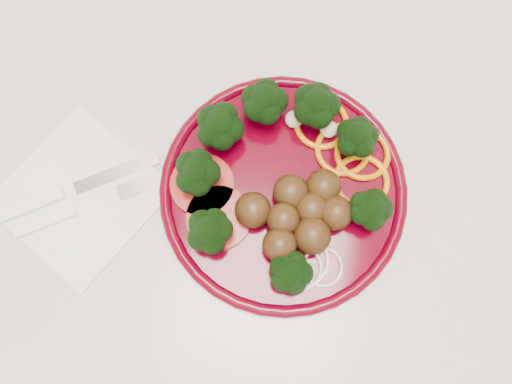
% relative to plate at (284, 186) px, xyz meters
% --- Properties ---
extents(counter, '(2.40, 0.60, 0.90)m').
position_rel_plate_xyz_m(counter, '(0.14, 0.01, -0.47)').
color(counter, silver).
rests_on(counter, ground).
extents(plate, '(0.29, 0.29, 0.06)m').
position_rel_plate_xyz_m(plate, '(0.00, 0.00, 0.00)').
color(plate, '#49000E').
rests_on(plate, counter).
extents(napkin, '(0.22, 0.22, 0.00)m').
position_rel_plate_xyz_m(napkin, '(-0.23, -0.05, -0.02)').
color(napkin, white).
rests_on(napkin, counter).
extents(knife, '(0.17, 0.12, 0.01)m').
position_rel_plate_xyz_m(knife, '(-0.25, -0.06, -0.01)').
color(knife, silver).
rests_on(knife, napkin).
extents(fork, '(0.15, 0.11, 0.01)m').
position_rel_plate_xyz_m(fork, '(-0.24, -0.08, -0.01)').
color(fork, white).
rests_on(fork, napkin).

